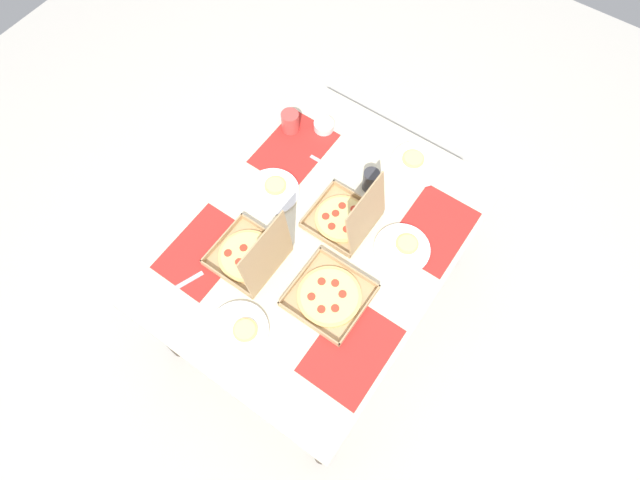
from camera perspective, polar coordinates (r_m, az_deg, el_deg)
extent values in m
plane|color=beige|center=(2.83, 0.00, -6.88)|extent=(6.00, 6.00, 0.00)
cylinder|color=#3F3328|center=(2.87, -0.17, 10.22)|extent=(0.07, 0.07, 0.74)
cylinder|color=#3F3328|center=(2.51, -16.92, -9.29)|extent=(0.07, 0.07, 0.74)
cylinder|color=#3F3328|center=(2.70, 15.52, 1.11)|extent=(0.07, 0.07, 0.74)
cylinder|color=#3F3328|center=(2.31, 0.22, -21.90)|extent=(0.07, 0.07, 0.74)
cube|color=beige|center=(2.14, 0.00, -0.18)|extent=(1.36, 1.01, 0.03)
cube|color=red|center=(2.37, -2.83, 9.93)|extent=(0.36, 0.26, 0.00)
cube|color=red|center=(2.16, -12.50, -1.14)|extent=(0.36, 0.26, 0.00)
cube|color=red|center=(2.20, 12.26, 1.14)|extent=(0.36, 0.26, 0.00)
cube|color=red|center=(1.97, 3.42, -11.93)|extent=(0.36, 0.26, 0.00)
cube|color=tan|center=(2.17, 2.36, 2.21)|extent=(0.25, 0.25, 0.01)
cube|color=tan|center=(2.21, 4.16, 4.73)|extent=(0.01, 0.25, 0.03)
cube|color=tan|center=(2.10, 0.51, 0.03)|extent=(0.01, 0.25, 0.03)
cube|color=tan|center=(2.19, -0.31, 4.06)|extent=(0.25, 0.01, 0.03)
cube|color=tan|center=(2.13, 5.13, 0.77)|extent=(0.25, 0.01, 0.03)
cylinder|color=#E0B76B|center=(2.16, 2.37, 2.32)|extent=(0.22, 0.22, 0.01)
cylinder|color=#EFD67F|center=(2.15, 2.38, 2.42)|extent=(0.20, 0.20, 0.00)
cylinder|color=red|center=(2.13, 1.27, 1.51)|extent=(0.03, 0.03, 0.00)
cylinder|color=red|center=(2.13, 2.91, 1.20)|extent=(0.03, 0.03, 0.00)
cylinder|color=red|center=(2.15, 4.41, 2.06)|extent=(0.03, 0.03, 0.00)
cylinder|color=red|center=(2.17, 3.74, 3.39)|extent=(0.03, 0.03, 0.00)
cylinder|color=red|center=(2.18, 2.43, 3.76)|extent=(0.03, 0.03, 0.00)
cylinder|color=red|center=(2.16, 1.70, 2.93)|extent=(0.03, 0.03, 0.00)
cylinder|color=red|center=(2.15, 0.62, 2.60)|extent=(0.03, 0.03, 0.00)
cube|color=tan|center=(2.01, 5.07, 2.81)|extent=(0.25, 0.04, 0.25)
cube|color=tan|center=(2.11, -7.91, -1.82)|extent=(0.26, 0.26, 0.01)
cube|color=tan|center=(2.13, -5.86, 0.93)|extent=(0.01, 0.26, 0.03)
cube|color=tan|center=(2.07, -10.16, -4.24)|extent=(0.01, 0.26, 0.03)
cube|color=tan|center=(2.14, -10.62, 0.17)|extent=(0.26, 0.01, 0.03)
cube|color=tan|center=(2.05, -5.21, -3.47)|extent=(0.26, 0.01, 0.03)
cylinder|color=#E0B76B|center=(2.10, -7.94, -1.72)|extent=(0.23, 0.23, 0.01)
cylinder|color=#EFD67F|center=(2.10, -7.97, -1.63)|extent=(0.21, 0.21, 0.00)
cylinder|color=red|center=(2.08, -8.82, -2.38)|extent=(0.03, 0.03, 0.00)
cylinder|color=red|center=(2.07, -7.61, -3.16)|extent=(0.03, 0.03, 0.00)
cylinder|color=red|center=(2.09, -6.41, -1.50)|extent=(0.03, 0.03, 0.00)
cylinder|color=red|center=(2.11, -6.65, -0.41)|extent=(0.03, 0.03, 0.00)
cylinder|color=red|center=(2.11, -8.33, -0.84)|extent=(0.03, 0.03, 0.00)
cylinder|color=red|center=(2.11, -10.00, -1.40)|extent=(0.03, 0.03, 0.00)
cube|color=tan|center=(1.93, -5.80, -1.63)|extent=(0.26, 0.03, 0.26)
cube|color=tan|center=(2.03, 1.02, -6.22)|extent=(0.28, 0.28, 0.01)
cube|color=tan|center=(2.06, 3.21, -3.07)|extent=(0.01, 0.28, 0.03)
cube|color=tan|center=(1.97, -1.28, -9.14)|extent=(0.01, 0.28, 0.03)
cube|color=tan|center=(2.04, -2.19, -3.95)|extent=(0.28, 0.01, 0.03)
cube|color=tan|center=(1.99, 4.34, -8.17)|extent=(0.28, 0.01, 0.03)
cylinder|color=#E0B76B|center=(2.02, 1.02, -6.13)|extent=(0.25, 0.25, 0.01)
cylinder|color=#EFD67F|center=(2.01, 1.02, -6.06)|extent=(0.22, 0.22, 0.00)
cylinder|color=red|center=(1.99, 0.14, -7.55)|extent=(0.03, 0.03, 0.00)
cylinder|color=red|center=(1.99, 1.66, -7.44)|extent=(0.03, 0.03, 0.00)
cylinder|color=red|center=(2.01, 2.47, -5.90)|extent=(0.03, 0.03, 0.00)
cylinder|color=red|center=(2.03, 1.66, -4.71)|extent=(0.03, 0.03, 0.00)
cylinder|color=red|center=(2.03, 0.17, -4.53)|extent=(0.03, 0.03, 0.00)
cylinder|color=red|center=(2.01, -0.95, -6.18)|extent=(0.03, 0.03, 0.00)
cylinder|color=white|center=(2.13, 8.90, -1.01)|extent=(0.22, 0.22, 0.01)
cylinder|color=white|center=(2.12, 8.93, -0.92)|extent=(0.23, 0.23, 0.01)
cylinder|color=#E0B76B|center=(2.13, 9.48, -0.41)|extent=(0.09, 0.09, 0.01)
cylinder|color=#EFD67F|center=(2.12, 9.50, -0.34)|extent=(0.08, 0.08, 0.00)
cylinder|color=white|center=(2.35, 10.57, 8.06)|extent=(0.23, 0.23, 0.01)
cylinder|color=white|center=(2.34, 10.60, 8.17)|extent=(0.24, 0.24, 0.01)
cylinder|color=#E0B76B|center=(2.34, 10.12, 8.71)|extent=(0.10, 0.10, 0.01)
cylinder|color=#EFD67F|center=(2.34, 10.14, 8.79)|extent=(0.08, 0.08, 0.00)
cylinder|color=white|center=(2.01, -8.88, -9.74)|extent=(0.22, 0.22, 0.01)
cylinder|color=white|center=(2.00, -8.92, -9.67)|extent=(0.23, 0.23, 0.01)
cylinder|color=#E0B76B|center=(1.99, -8.15, -9.66)|extent=(0.09, 0.09, 0.01)
cylinder|color=#EFD67F|center=(1.98, -8.17, -9.61)|extent=(0.08, 0.08, 0.00)
cylinder|color=white|center=(2.24, -5.22, 5.21)|extent=(0.22, 0.22, 0.01)
cylinder|color=white|center=(2.23, -5.24, 5.32)|extent=(0.23, 0.23, 0.01)
cylinder|color=#E0B76B|center=(2.24, -4.88, 5.94)|extent=(0.09, 0.09, 0.01)
cylinder|color=#EFD67F|center=(2.23, -4.89, 6.02)|extent=(0.08, 0.08, 0.00)
cylinder|color=#333338|center=(2.22, 5.55, 6.49)|extent=(0.07, 0.07, 0.11)
cylinder|color=#BF4742|center=(2.40, -3.26, 12.76)|extent=(0.08, 0.08, 0.10)
cylinder|color=white|center=(2.42, 0.42, 12.34)|extent=(0.09, 0.09, 0.04)
cube|color=#B7B7BC|center=(2.12, -15.10, -4.89)|extent=(0.20, 0.09, 0.00)
cube|color=#B7B7BC|center=(2.31, 0.94, 8.04)|extent=(0.02, 0.19, 0.00)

